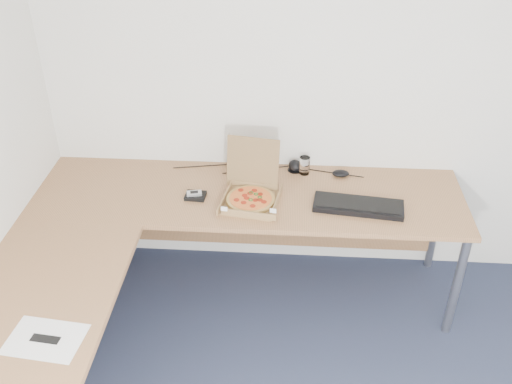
# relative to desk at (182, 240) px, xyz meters

# --- Properties ---
(room_shell) EXTENTS (3.50, 3.50, 2.50)m
(room_shell) POSITION_rel_desk_xyz_m (0.82, -0.97, 0.55)
(room_shell) COLOR silver
(room_shell) RESTS_ON ground
(desk) EXTENTS (2.50, 2.20, 0.73)m
(desk) POSITION_rel_desk_xyz_m (0.00, 0.00, 0.00)
(desk) COLOR #A16F45
(desk) RESTS_ON ground
(pizza_box) EXTENTS (0.31, 0.36, 0.31)m
(pizza_box) POSITION_rel_desk_xyz_m (0.34, 0.35, 0.07)
(pizza_box) COLOR #987345
(pizza_box) RESTS_ON desk
(drinking_glass) EXTENTS (0.06, 0.06, 0.11)m
(drinking_glass) POSITION_rel_desk_xyz_m (0.65, 0.67, 0.09)
(drinking_glass) COLOR white
(drinking_glass) RESTS_ON desk
(keyboard) EXTENTS (0.52, 0.24, 0.03)m
(keyboard) POSITION_rel_desk_xyz_m (0.95, 0.32, 0.05)
(keyboard) COLOR black
(keyboard) RESTS_ON desk
(mouse) EXTENTS (0.11, 0.08, 0.04)m
(mouse) POSITION_rel_desk_xyz_m (0.87, 0.66, 0.05)
(mouse) COLOR black
(mouse) RESTS_ON desk
(wallet) EXTENTS (0.12, 0.10, 0.02)m
(wallet) POSITION_rel_desk_xyz_m (0.02, 0.36, 0.04)
(wallet) COLOR black
(wallet) RESTS_ON desk
(phone) EXTENTS (0.09, 0.06, 0.02)m
(phone) POSITION_rel_desk_xyz_m (0.01, 0.36, 0.06)
(phone) COLOR #B2B5BA
(phone) RESTS_ON wallet
(paper_sheet) EXTENTS (0.34, 0.26, 0.00)m
(paper_sheet) POSITION_rel_desk_xyz_m (-0.45, -0.75, 0.03)
(paper_sheet) COLOR white
(paper_sheet) RESTS_ON desk
(dome_speaker) EXTENTS (0.09, 0.09, 0.08)m
(dome_speaker) POSITION_rel_desk_xyz_m (0.59, 0.71, 0.07)
(dome_speaker) COLOR black
(dome_speaker) RESTS_ON desk
(cable_bundle) EXTENTS (0.57, 0.12, 0.01)m
(cable_bundle) POSITION_rel_desk_xyz_m (0.40, 0.71, 0.03)
(cable_bundle) COLOR black
(cable_bundle) RESTS_ON desk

